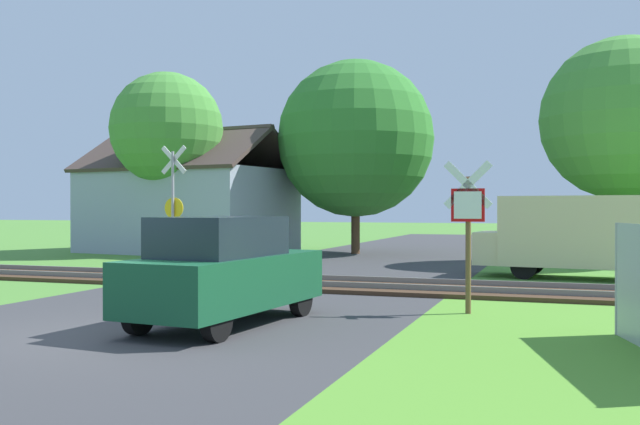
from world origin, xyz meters
The scene contains 12 objects.
ground_plane centered at (0.00, 0.00, 0.00)m, with size 160.00×160.00×0.00m, color #4C8433.
road_asphalt centered at (0.00, 2.00, 0.00)m, with size 8.11×80.00×0.01m, color #38383A.
grass_verge centered at (7.06, -2.00, 0.00)m, with size 6.00×20.00×0.01m, color #54912D.
rail_track centered at (0.00, 7.24, 0.06)m, with size 60.00×2.60×0.22m.
stop_sign_near centered at (4.80, 3.95, 1.66)m, with size 0.88×0.15×2.78m.
crossing_sign_far centered at (-4.73, 9.81, 2.12)m, with size 0.88×0.14×3.81m.
house centered at (-8.98, 18.22, 1.93)m, with size 9.30×7.04×5.32m.
tree_center centered at (-1.78, 19.47, 4.80)m, with size 6.53×6.53×8.07m.
tree_right centered at (8.36, 17.12, 4.94)m, with size 5.54×5.54×7.72m.
tree_left centered at (-8.81, 16.21, 5.11)m, with size 4.57×4.57×7.41m.
mail_truck centered at (6.75, 11.39, 1.24)m, with size 5.06×2.34×2.24m.
parked_car centered at (1.19, 1.41, 0.89)m, with size 2.04×4.15×1.78m.
Camera 1 is at (6.44, -9.10, 1.93)m, focal length 40.00 mm.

